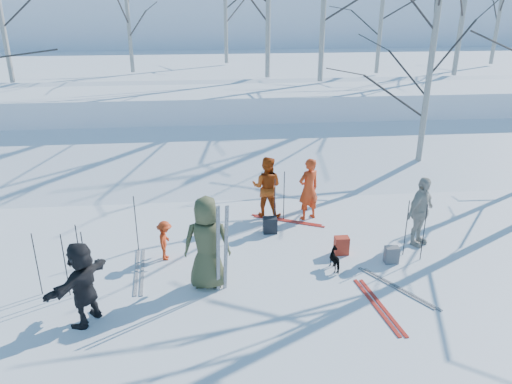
{
  "coord_description": "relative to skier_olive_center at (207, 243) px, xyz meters",
  "views": [
    {
      "loc": [
        -1.02,
        -8.99,
        5.61
      ],
      "look_at": [
        0.0,
        1.5,
        1.3
      ],
      "focal_mm": 35.0,
      "sensor_mm": 36.0,
      "label": 1
    }
  ],
  "objects": [
    {
      "name": "ground",
      "position": [
        1.14,
        0.23,
        -0.96
      ],
      "size": [
        120.0,
        120.0,
        0.0
      ],
      "primitive_type": "plane",
      "color": "white",
      "rests_on": "ground"
    },
    {
      "name": "snow_ramp",
      "position": [
        1.14,
        7.23,
        -0.81
      ],
      "size": [
        70.0,
        9.49,
        4.12
      ],
      "primitive_type": "cube",
      "rotation": [
        0.3,
        0.0,
        0.0
      ],
      "color": "white",
      "rests_on": "ground"
    },
    {
      "name": "snow_plateau",
      "position": [
        1.14,
        17.23,
        0.04
      ],
      "size": [
        70.0,
        18.0,
        2.2
      ],
      "primitive_type": "cube",
      "color": "white",
      "rests_on": "ground"
    },
    {
      "name": "far_hill",
      "position": [
        1.14,
        38.23,
        1.04
      ],
      "size": [
        90.0,
        30.0,
        6.0
      ],
      "primitive_type": "cube",
      "color": "white",
      "rests_on": "ground"
    },
    {
      "name": "skier_olive_center",
      "position": [
        0.0,
        0.0,
        0.0
      ],
      "size": [
        0.96,
        0.65,
        1.93
      ],
      "primitive_type": "imported",
      "rotation": [
        0.0,
        0.0,
        3.11
      ],
      "color": "#41462A",
      "rests_on": "ground"
    },
    {
      "name": "skier_red_north",
      "position": [
        2.62,
        2.96,
        -0.14
      ],
      "size": [
        0.71,
        0.61,
        1.65
      ],
      "primitive_type": "imported",
      "rotation": [
        0.0,
        0.0,
        3.57
      ],
      "color": "red",
      "rests_on": "ground"
    },
    {
      "name": "skier_redor_behind",
      "position": [
        1.57,
        3.23,
        -0.15
      ],
      "size": [
        0.95,
        0.84,
        1.64
      ],
      "primitive_type": "imported",
      "rotation": [
        0.0,
        0.0,
        2.81
      ],
      "color": "#B13E0D",
      "rests_on": "ground"
    },
    {
      "name": "skier_red_seated",
      "position": [
        -0.93,
        1.16,
        -0.51
      ],
      "size": [
        0.38,
        0.61,
        0.91
      ],
      "primitive_type": "imported",
      "rotation": [
        0.0,
        0.0,
        1.5
      ],
      "color": "red",
      "rests_on": "ground"
    },
    {
      "name": "skier_cream_east",
      "position": [
        4.91,
        1.3,
        -0.13
      ],
      "size": [
        1.03,
        0.91,
        1.67
      ],
      "primitive_type": "imported",
      "rotation": [
        0.0,
        0.0,
        0.64
      ],
      "color": "beige",
      "rests_on": "ground"
    },
    {
      "name": "skier_grey_west",
      "position": [
        -2.19,
        -0.99,
        -0.17
      ],
      "size": [
        1.14,
        1.51,
        1.59
      ],
      "primitive_type": "imported",
      "rotation": [
        0.0,
        0.0,
        4.19
      ],
      "color": "black",
      "rests_on": "ground"
    },
    {
      "name": "dog",
      "position": [
        2.74,
        0.37,
        -0.74
      ],
      "size": [
        0.33,
        0.57,
        0.45
      ],
      "primitive_type": "imported",
      "rotation": [
        0.0,
        0.0,
        3.31
      ],
      "color": "black",
      "rests_on": "ground"
    },
    {
      "name": "upright_ski_left",
      "position": [
        0.21,
        -0.26,
        -0.01
      ],
      "size": [
        0.12,
        0.17,
        1.9
      ],
      "primitive_type": "cube",
      "rotation": [
        0.07,
        0.0,
        0.35
      ],
      "color": "silver",
      "rests_on": "ground"
    },
    {
      "name": "upright_ski_right",
      "position": [
        0.36,
        -0.24,
        -0.01
      ],
      "size": [
        0.15,
        0.23,
        1.89
      ],
      "primitive_type": "cube",
      "rotation": [
        0.1,
        0.0,
        0.4
      ],
      "color": "silver",
      "rests_on": "ground"
    },
    {
      "name": "ski_pair_a",
      "position": [
        3.8,
        -0.5,
        -0.95
      ],
      "size": [
        1.9,
        2.08,
        0.02
      ],
      "primitive_type": null,
      "rotation": [
        0.0,
        0.0,
        0.55
      ],
      "color": "silver",
      "rests_on": "ground"
    },
    {
      "name": "ski_pair_b",
      "position": [
        -1.47,
        0.66,
        -0.95
      ],
      "size": [
        0.52,
        1.93,
        0.02
      ],
      "primitive_type": null,
      "rotation": [
        0.0,
        0.0,
        0.09
      ],
      "color": "silver",
      "rests_on": "ground"
    },
    {
      "name": "ski_pair_c",
      "position": [
        3.22,
        -1.07,
        -0.95
      ],
      "size": [
        0.73,
        1.96,
        0.02
      ],
      "primitive_type": null,
      "rotation": [
        0.0,
        0.0,
        0.14
      ],
      "color": "#B42319",
      "rests_on": "ground"
    },
    {
      "name": "ski_pair_d",
      "position": [
        2.07,
        2.83,
        -0.95
      ],
      "size": [
        1.67,
        2.05,
        0.02
      ],
      "primitive_type": null,
      "rotation": [
        0.0,
        0.0,
        1.13
      ],
      "color": "#B42319",
      "rests_on": "ground"
    },
    {
      "name": "ski_pole_a",
      "position": [
        -1.61,
        1.66,
        -0.29
      ],
      "size": [
        0.02,
        0.02,
        1.34
      ],
      "primitive_type": "cylinder",
      "color": "black",
      "rests_on": "ground"
    },
    {
      "name": "ski_pole_b",
      "position": [
        4.4,
        0.82,
        -0.29
      ],
      "size": [
        0.02,
        0.02,
        1.34
      ],
      "primitive_type": "cylinder",
      "color": "black",
      "rests_on": "ground"
    },
    {
      "name": "ski_pole_c",
      "position": [
        -2.55,
        0.29,
        -0.29
      ],
      "size": [
        0.02,
        0.02,
        1.34
      ],
      "primitive_type": "cylinder",
      "color": "black",
      "rests_on": "ground"
    },
    {
      "name": "ski_pole_d",
      "position": [
        -2.37,
        -0.04,
        -0.29
      ],
      "size": [
        0.02,
        0.02,
        1.34
      ],
      "primitive_type": "cylinder",
      "color": "black",
      "rests_on": "ground"
    },
    {
      "name": "ski_pole_e",
      "position": [
        1.98,
        2.93,
        -0.29
      ],
      "size": [
        0.02,
        0.02,
        1.34
      ],
      "primitive_type": "cylinder",
      "color": "black",
      "rests_on": "ground"
    },
    {
      "name": "ski_pole_f",
      "position": [
        -3.28,
        -0.01,
        -0.29
      ],
      "size": [
        0.02,
        0.02,
        1.34
      ],
      "primitive_type": "cylinder",
      "color": "black",
      "rests_on": "ground"
    },
    {
      "name": "ski_pole_g",
      "position": [
        1.67,
        2.42,
        -0.29
      ],
      "size": [
        0.02,
        0.02,
        1.34
      ],
      "primitive_type": "cylinder",
      "color": "black",
      "rests_on": "ground"
    },
    {
      "name": "ski_pole_h",
      "position": [
        -2.73,
        -0.1,
        -0.29
      ],
      "size": [
        0.02,
        0.02,
        1.34
      ],
      "primitive_type": "cylinder",
      "color": "black",
      "rests_on": "ground"
    },
    {
      "name": "ski_pole_i",
      "position": [
        4.71,
        0.58,
        -0.29
      ],
      "size": [
        0.02,
        0.02,
        1.34
      ],
      "primitive_type": "cylinder",
      "color": "black",
      "rests_on": "ground"
    },
    {
      "name": "backpack_red",
      "position": [
        3.02,
        1.01,
        -0.75
      ],
      "size": [
        0.32,
        0.22,
        0.42
      ],
      "primitive_type": "cube",
      "color": "#B52D1B",
      "rests_on": "ground"
    },
    {
      "name": "backpack_grey",
      "position": [
        4.01,
        0.52,
        -0.77
      ],
      "size": [
        0.3,
        0.2,
        0.38
      ],
      "primitive_type": "cube",
      "color": "#595B61",
      "rests_on": "ground"
    },
    {
      "name": "backpack_dark",
      "position": [
        1.53,
        2.23,
        -0.76
      ],
      "size": [
        0.34,
        0.24,
        0.4
      ],
      "primitive_type": "cube",
      "color": "black",
      "rests_on": "ground"
    },
    {
      "name": "birch_plateau_a",
      "position": [
        -3.12,
        13.99,
        3.38
      ],
      "size": [
        3.61,
        3.61,
        4.29
      ],
      "primitive_type": null,
      "color": "silver",
      "rests_on": "snow_plateau"
    },
    {
      "name": "birch_plateau_f",
      "position": [
        1.11,
        16.5,
        3.9
      ],
      "size": [
        4.33,
        4.33,
        5.32
      ],
      "primitive_type": null,
      "color": "silver",
      "rests_on": "snow_plateau"
    },
    {
      "name": "birch_plateau_h",
      "position": [
        7.47,
        12.69,
        3.43
      ],
      "size": [
        3.67,
        3.67,
        4.39
      ],
      "primitive_type": null,
      "color": "silver",
      "rests_on": "snow_plateau"
    },
    {
      "name": "birch_plateau_i",
      "position": [
        13.97,
        14.97,
        3.86
      ],
      "size": [
        4.27,
        4.27,
        5.25
      ],
      "primitive_type": null,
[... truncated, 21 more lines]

